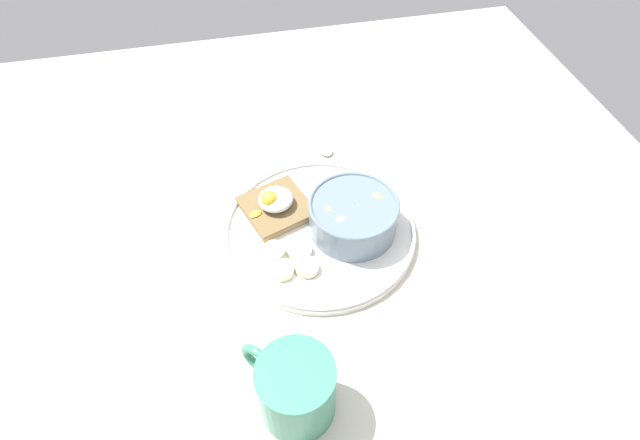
# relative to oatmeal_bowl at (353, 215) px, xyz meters

# --- Properties ---
(ground_plane) EXTENTS (1.20, 1.20, 0.02)m
(ground_plane) POSITION_rel_oatmeal_bowl_xyz_m (0.05, -0.01, -0.05)
(ground_plane) COLOR beige
(ground_plane) RESTS_ON ground
(plate) EXTENTS (0.29, 0.29, 0.02)m
(plate) POSITION_rel_oatmeal_bowl_xyz_m (0.05, -0.01, -0.03)
(plate) COLOR white
(plate) RESTS_ON ground_plane
(oatmeal_bowl) EXTENTS (0.13, 0.13, 0.06)m
(oatmeal_bowl) POSITION_rel_oatmeal_bowl_xyz_m (0.00, 0.00, 0.00)
(oatmeal_bowl) COLOR slate
(oatmeal_bowl) RESTS_ON plate
(toast_slice) EXTENTS (0.12, 0.12, 0.01)m
(toast_slice) POSITION_rel_oatmeal_bowl_xyz_m (0.10, -0.06, -0.02)
(toast_slice) COLOR brown
(toast_slice) RESTS_ON plate
(poached_egg) EXTENTS (0.07, 0.05, 0.03)m
(poached_egg) POSITION_rel_oatmeal_bowl_xyz_m (0.11, -0.06, -0.00)
(poached_egg) COLOR white
(poached_egg) RESTS_ON toast_slice
(banana_slice_front) EXTENTS (0.05, 0.05, 0.01)m
(banana_slice_front) POSITION_rel_oatmeal_bowl_xyz_m (0.09, 0.03, -0.02)
(banana_slice_front) COLOR beige
(banana_slice_front) RESTS_ON plate
(banana_slice_left) EXTENTS (0.04, 0.04, 0.01)m
(banana_slice_left) POSITION_rel_oatmeal_bowl_xyz_m (0.12, 0.06, -0.02)
(banana_slice_left) COLOR beige
(banana_slice_left) RESTS_ON plate
(banana_slice_back) EXTENTS (0.04, 0.04, 0.02)m
(banana_slice_back) POSITION_rel_oatmeal_bowl_xyz_m (0.12, 0.02, -0.02)
(banana_slice_back) COLOR beige
(banana_slice_back) RESTS_ON plate
(banana_slice_right) EXTENTS (0.05, 0.05, 0.01)m
(banana_slice_right) POSITION_rel_oatmeal_bowl_xyz_m (0.08, 0.06, -0.02)
(banana_slice_right) COLOR beige
(banana_slice_right) RESTS_ON plate
(coffee_mug) EXTENTS (0.10, 0.11, 0.09)m
(coffee_mug) POSITION_rel_oatmeal_bowl_xyz_m (0.13, 0.24, 0.01)
(coffee_mug) COLOR #3A856A
(coffee_mug) RESTS_ON ground_plane
(spoon) EXTENTS (0.03, 0.12, 0.01)m
(spoon) POSITION_rel_oatmeal_bowl_xyz_m (0.00, -0.21, -0.03)
(spoon) COLOR silver
(spoon) RESTS_ON ground_plane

